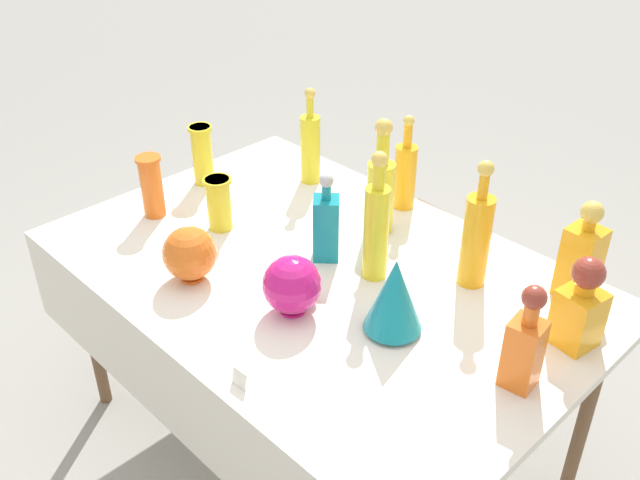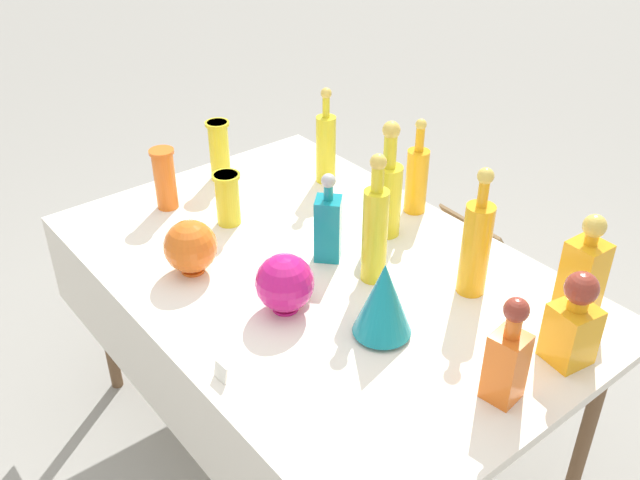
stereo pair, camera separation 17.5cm
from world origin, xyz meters
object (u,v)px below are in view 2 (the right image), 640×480
object	(u,v)px
round_bowl_0	(190,247)
round_bowl_1	(285,283)
square_decanter_3	(584,271)
fluted_vase_0	(384,299)
slender_vase_2	(165,177)
square_decanter_0	(328,225)
square_decanter_2	(508,357)
slender_vase_0	(228,197)
tall_bottle_0	(476,245)
slender_vase_1	(219,149)
tall_bottle_2	(326,146)
tall_bottle_3	(417,177)
tall_bottle_1	(375,229)
cardboard_box_behind_left	(453,279)
tall_bottle_4	(388,192)
square_decanter_1	(573,322)

from	to	relation	value
round_bowl_0	round_bowl_1	world-z (taller)	round_bowl_1
square_decanter_3	fluted_vase_0	bearing A→B (deg)	-117.76
slender_vase_2	square_decanter_0	bearing A→B (deg)	21.68
square_decanter_2	slender_vase_2	size ratio (longest dim) A/B	1.34
slender_vase_0	square_decanter_3	bearing A→B (deg)	26.44
tall_bottle_0	slender_vase_1	world-z (taller)	tall_bottle_0
tall_bottle_2	slender_vase_2	distance (m)	0.58
slender_vase_0	tall_bottle_3	bearing A→B (deg)	58.79
tall_bottle_1	fluted_vase_0	distance (m)	0.26
tall_bottle_0	round_bowl_0	distance (m)	0.83
square_decanter_2	cardboard_box_behind_left	xyz separation A→B (m)	(-0.90, 0.91, -0.69)
slender_vase_1	tall_bottle_4	bearing A→B (deg)	17.38
round_bowl_0	round_bowl_1	size ratio (longest dim) A/B	0.98
tall_bottle_3	slender_vase_1	bearing A→B (deg)	-148.09
tall_bottle_2	slender_vase_1	world-z (taller)	tall_bottle_2
slender_vase_2	tall_bottle_0	bearing A→B (deg)	24.41
slender_vase_0	slender_vase_2	distance (m)	0.25
tall_bottle_1	round_bowl_0	size ratio (longest dim) A/B	2.42
tall_bottle_1	slender_vase_2	bearing A→B (deg)	-160.66
square_decanter_1	slender_vase_2	xyz separation A→B (m)	(-1.33, -0.41, -0.00)
slender_vase_2	round_bowl_1	world-z (taller)	slender_vase_2
slender_vase_1	slender_vase_2	size ratio (longest dim) A/B	1.03
tall_bottle_3	square_decanter_0	bearing A→B (deg)	-84.79
slender_vase_0	round_bowl_0	distance (m)	0.29
square_decanter_1	slender_vase_1	distance (m)	1.41
tall_bottle_0	square_decanter_1	bearing A→B (deg)	-5.51
square_decanter_0	slender_vase_0	bearing A→B (deg)	-160.88
tall_bottle_3	square_decanter_2	bearing A→B (deg)	-31.67
square_decanter_2	fluted_vase_0	xyz separation A→B (m)	(-0.35, -0.07, -0.01)
fluted_vase_0	cardboard_box_behind_left	world-z (taller)	fluted_vase_0
square_decanter_1	square_decanter_2	size ratio (longest dim) A/B	0.91
slender_vase_2	cardboard_box_behind_left	xyz separation A→B (m)	(0.41, 1.09, -0.68)
tall_bottle_0	square_decanter_2	distance (m)	0.42
tall_bottle_2	round_bowl_1	xyz separation A→B (m)	(0.53, -0.57, -0.05)
square_decanter_1	round_bowl_0	xyz separation A→B (m)	(-0.93, -0.54, -0.03)
slender_vase_2	slender_vase_1	bearing A→B (deg)	105.35
slender_vase_0	round_bowl_1	xyz separation A→B (m)	(0.49, -0.13, -0.01)
tall_bottle_0	square_decanter_1	xyz separation A→B (m)	(0.35, -0.03, -0.04)
tall_bottle_2	fluted_vase_0	distance (m)	0.89
tall_bottle_2	tall_bottle_4	distance (m)	0.42
slender_vase_0	round_bowl_1	bearing A→B (deg)	-14.81
square_decanter_2	round_bowl_0	bearing A→B (deg)	-161.30
round_bowl_1	round_bowl_0	bearing A→B (deg)	-161.63
tall_bottle_1	tall_bottle_4	world-z (taller)	tall_bottle_1
slender_vase_1	round_bowl_1	size ratio (longest dim) A/B	1.30
square_decanter_1	round_bowl_1	distance (m)	0.75
square_decanter_0	slender_vase_1	world-z (taller)	square_decanter_0
square_decanter_3	slender_vase_0	xyz separation A→B (m)	(-1.00, -0.50, -0.03)
fluted_vase_0	tall_bottle_0	bearing A→B (deg)	87.18
square_decanter_0	round_bowl_0	bearing A→B (deg)	-118.21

